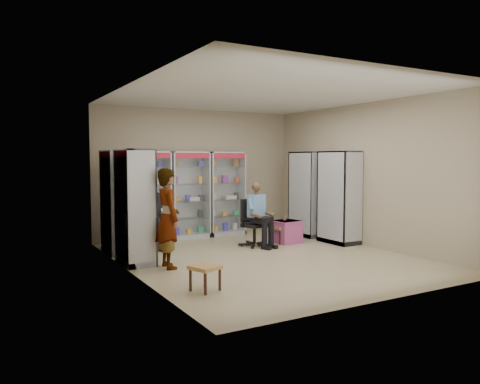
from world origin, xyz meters
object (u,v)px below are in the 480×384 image
cabinet_right_far (308,194)px  cabinet_left_far (118,202)px  cabinet_back_left (149,197)px  woven_stool_b (205,278)px  office_chair (254,223)px  standing_man (168,218)px  cabinet_back_mid (189,195)px  cabinet_back_right (225,193)px  cabinet_right_near (339,197)px  cabinet_left_near (135,207)px  woven_stool_a (282,235)px  seated_shopkeeper (256,217)px  wooden_chair (149,225)px  pink_trunk (287,232)px

cabinet_right_far → cabinet_left_far: 4.46m
cabinet_back_left → cabinet_right_far: 3.71m
cabinet_right_far → woven_stool_b: cabinet_right_far is taller
office_chair → standing_man: standing_man is taller
cabinet_back_left → standing_man: 2.68m
cabinet_back_mid → standing_man: 3.02m
cabinet_back_right → cabinet_right_far: same height
cabinet_back_left → cabinet_right_near: same height
standing_man → cabinet_left_far: bearing=15.5°
cabinet_left_near → office_chair: size_ratio=2.02×
woven_stool_a → woven_stool_b: size_ratio=1.02×
cabinet_back_right → office_chair: (-0.16, -1.64, -0.50)m
cabinet_back_mid → seated_shopkeeper: (0.79, -1.69, -0.37)m
wooden_chair → woven_stool_b: (-0.35, -3.46, -0.29)m
cabinet_back_mid → cabinet_back_right: size_ratio=1.00×
wooden_chair → pink_trunk: (2.80, -0.94, -0.22)m
cabinet_left_near → wooden_chair: (0.68, 1.30, -0.53)m
cabinet_right_far → cabinet_left_far: bearing=87.4°
cabinet_right_near → cabinet_left_near: same height
cabinet_back_mid → seated_shopkeeper: 1.90m
seated_shopkeeper → cabinet_back_mid: bearing=99.9°
cabinet_back_right → woven_stool_a: (0.54, -1.63, -0.82)m
seated_shopkeeper → pink_trunk: (0.81, 0.03, -0.38)m
office_chair → standing_man: size_ratio=0.59×
cabinet_back_right → pink_trunk: (0.65, -1.67, -0.75)m
cabinet_left_near → woven_stool_a: cabinet_left_near is taller
cabinet_back_left → seated_shopkeeper: 2.45m
cabinet_left_near → woven_stool_b: cabinet_left_near is taller
cabinet_right_near → cabinet_back_mid: bearing=49.2°
office_chair → seated_shopkeeper: bearing=-105.0°
cabinet_back_left → standing_man: (-0.55, -2.62, -0.16)m
cabinet_back_left → standing_man: size_ratio=1.19×
cabinet_back_mid → seated_shopkeeper: size_ratio=1.59×
cabinet_right_near → woven_stool_a: cabinet_right_near is taller
cabinet_right_far → cabinet_right_near: bearing=-180.0°
cabinet_left_far → wooden_chair: size_ratio=2.13×
cabinet_back_mid → cabinet_back_left: bearing=180.0°
woven_stool_a → cabinet_right_far: bearing=24.7°
woven_stool_a → cabinet_right_near: bearing=-28.9°
cabinet_back_right → woven_stool_b: bearing=-120.8°
seated_shopkeeper → pink_trunk: seated_shopkeeper is taller
seated_shopkeeper → woven_stool_a: seated_shopkeeper is taller
cabinet_right_far → office_chair: size_ratio=2.02×
cabinet_back_mid → cabinet_right_near: bearing=-40.8°
cabinet_back_right → cabinet_right_far: size_ratio=1.00×
cabinet_back_right → woven_stool_a: cabinet_back_right is taller
woven_stool_a → standing_man: 3.22m
cabinet_back_mid → wooden_chair: 1.50m
cabinet_back_right → cabinet_back_mid: bearing=180.0°
wooden_chair → office_chair: (1.99, -0.91, 0.03)m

